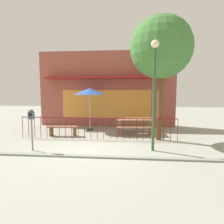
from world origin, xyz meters
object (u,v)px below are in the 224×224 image
Objects in this scene: picnic_table_left at (134,122)px; street_lamp at (154,80)px; patio_bench at (63,129)px; parking_meter_near at (31,119)px; street_tree at (161,48)px; patio_umbrella at (90,92)px.

street_lamp is at bearing -77.19° from picnic_table_left.
street_lamp reaches higher than patio_bench.
picnic_table_left reaches higher than patio_bench.
parking_meter_near is at bearing -98.03° from patio_bench.
picnic_table_left is 1.33× the size of patio_bench.
street_tree is 2.16m from street_lamp.
parking_meter_near is (-0.32, -2.27, 0.80)m from patio_bench.
patio_bench is 2.42m from parking_meter_near.
street_tree is at bearing -28.04° from patio_umbrella.
street_tree reaches higher than picnic_table_left.
parking_meter_near is at bearing -140.77° from picnic_table_left.
street_tree reaches higher than street_lamp.
parking_meter_near is at bearing -108.81° from patio_umbrella.
street_tree is (4.74, 1.97, 2.77)m from parking_meter_near.
picnic_table_left is at bearing -18.11° from patio_umbrella.
patio_umbrella reaches higher than picnic_table_left.
patio_umbrella is at bearing 161.89° from picnic_table_left.
patio_umbrella reaches higher than parking_meter_near.
parking_meter_near reaches higher than patio_bench.
patio_bench is at bearing 154.69° from street_lamp.
parking_meter_near reaches higher than picnic_table_left.
patio_umbrella is at bearing 71.19° from parking_meter_near.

